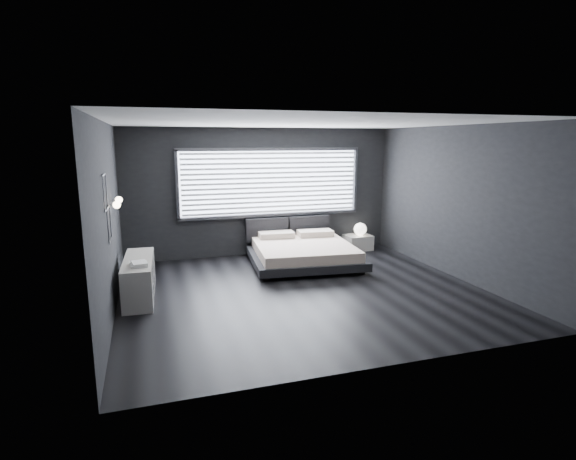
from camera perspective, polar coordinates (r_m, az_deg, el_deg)
name	(u,v)px	position (r m, az deg, el deg)	size (l,w,h in m)	color
room	(304,210)	(7.41, 1.98, 2.57)	(6.04, 6.00, 2.80)	black
window	(272,183)	(10.00, -2.11, 6.04)	(4.14, 0.09, 1.52)	white
headboard	(288,228)	(10.19, 0.02, 0.25)	(1.96, 0.16, 0.52)	black
sconce_near	(116,205)	(7.02, -20.95, 3.00)	(0.18, 0.11, 0.11)	silver
sconce_far	(119,200)	(7.62, -20.71, 3.61)	(0.18, 0.11, 0.11)	silver
wall_art_upper	(105,192)	(6.41, -22.22, 4.43)	(0.01, 0.48, 0.48)	#47474C
wall_art_lower	(109,224)	(6.72, -21.76, 0.69)	(0.01, 0.48, 0.48)	#47474C
bed	(304,252)	(9.29, 2.00, -2.81)	(2.35, 2.26, 0.56)	black
nightstand	(358,242)	(10.69, 8.85, -1.55)	(0.59, 0.49, 0.35)	silver
orb_lamp	(360,229)	(10.61, 9.15, 0.11)	(0.29, 0.29, 0.29)	white
dresser	(139,278)	(7.74, -18.35, -5.82)	(0.52, 1.63, 0.64)	silver
book_stack	(139,264)	(7.23, -18.40, -4.12)	(0.28, 0.35, 0.07)	white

